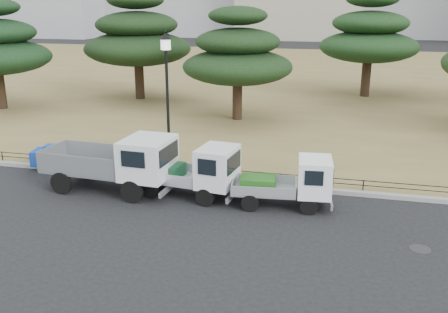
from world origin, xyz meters
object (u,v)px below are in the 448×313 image
(truck_kei_front, at_px, (194,171))
(tarp_pile, at_px, (50,156))
(street_lamp, at_px, (167,81))
(truck_large, at_px, (116,160))
(truck_kei_rear, at_px, (290,182))

(truck_kei_front, bearing_deg, tarp_pile, 173.55)
(truck_kei_front, bearing_deg, street_lamp, 138.80)
(truck_large, relative_size, street_lamp, 0.90)
(truck_kei_front, bearing_deg, truck_large, -170.06)
(truck_large, xyz_separation_m, truck_kei_front, (2.92, 0.14, -0.22))
(street_lamp, relative_size, tarp_pile, 3.70)
(truck_kei_rear, bearing_deg, truck_large, 174.66)
(tarp_pile, bearing_deg, street_lamp, 1.07)
(truck_kei_rear, relative_size, tarp_pile, 2.32)
(truck_large, height_order, street_lamp, street_lamp)
(truck_large, bearing_deg, tarp_pile, 158.87)
(truck_large, height_order, truck_kei_front, truck_large)
(tarp_pile, bearing_deg, truck_kei_front, -13.62)
(truck_kei_front, bearing_deg, truck_kei_rear, 5.46)
(truck_kei_front, height_order, truck_kei_rear, truck_kei_front)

